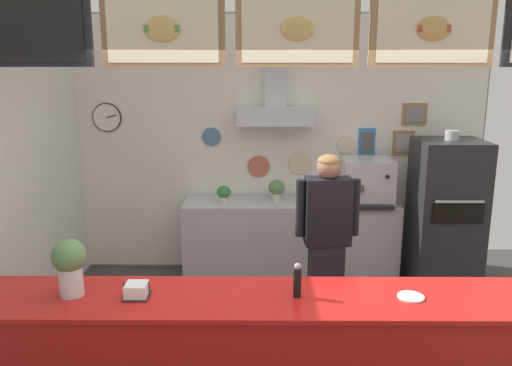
# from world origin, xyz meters

# --- Properties ---
(back_wall_assembly) EXTENTS (4.71, 2.95, 2.96)m
(back_wall_assembly) POSITION_xyz_m (-0.00, 2.55, 1.57)
(back_wall_assembly) COLOR gray
(back_wall_assembly) RESTS_ON ground_plane
(back_prep_counter) EXTENTS (2.38, 0.57, 0.91)m
(back_prep_counter) POSITION_xyz_m (0.12, 2.31, 0.45)
(back_prep_counter) COLOR #B7BABF
(back_prep_counter) RESTS_ON ground_plane
(pizza_oven) EXTENTS (0.68, 0.70, 1.74)m
(pizza_oven) POSITION_xyz_m (1.76, 2.04, 0.82)
(pizza_oven) COLOR #232326
(pizza_oven) RESTS_ON ground_plane
(shop_worker) EXTENTS (0.55, 0.24, 1.68)m
(shop_worker) POSITION_xyz_m (0.36, 0.95, 0.92)
(shop_worker) COLOR #232328
(shop_worker) RESTS_ON ground_plane
(espresso_machine) EXTENTS (0.55, 0.54, 0.49)m
(espresso_machine) POSITION_xyz_m (0.96, 2.28, 1.15)
(espresso_machine) COLOR silver
(espresso_machine) RESTS_ON back_prep_counter
(potted_rosemary) EXTENTS (0.16, 0.16, 0.19)m
(potted_rosemary) POSITION_xyz_m (-0.62, 2.27, 1.01)
(potted_rosemary) COLOR beige
(potted_rosemary) RESTS_ON back_prep_counter
(potted_oregano) EXTENTS (0.18, 0.18, 0.24)m
(potted_oregano) POSITION_xyz_m (-0.03, 2.33, 1.05)
(potted_oregano) COLOR beige
(potted_oregano) RESTS_ON back_prep_counter
(napkin_holder) EXTENTS (0.17, 0.16, 0.10)m
(napkin_holder) POSITION_xyz_m (-0.98, -0.32, 1.05)
(napkin_holder) COLOR #262628
(napkin_holder) RESTS_ON service_counter
(pepper_grinder) EXTENTS (0.05, 0.05, 0.22)m
(pepper_grinder) POSITION_xyz_m (0.01, -0.31, 1.12)
(pepper_grinder) COLOR black
(pepper_grinder) RESTS_ON service_counter
(condiment_plate) EXTENTS (0.16, 0.16, 0.01)m
(condiment_plate) POSITION_xyz_m (0.72, -0.32, 1.01)
(condiment_plate) COLOR white
(condiment_plate) RESTS_ON service_counter
(basil_vase) EXTENTS (0.21, 0.21, 0.37)m
(basil_vase) POSITION_xyz_m (-1.39, -0.30, 1.20)
(basil_vase) COLOR silver
(basil_vase) RESTS_ON service_counter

